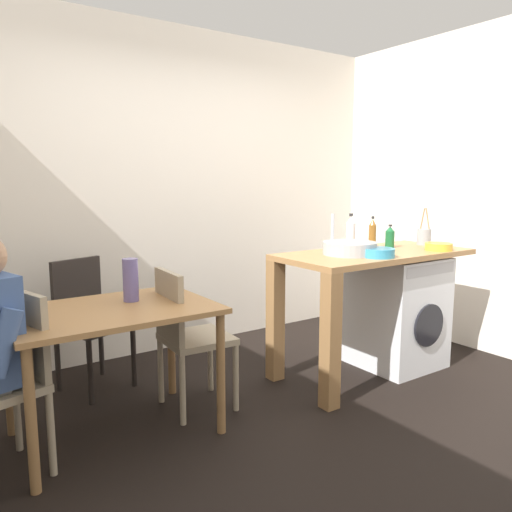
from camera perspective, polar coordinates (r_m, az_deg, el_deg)
ground_plane at (r=3.18m, az=4.88°, el=-18.33°), size 5.46×5.46×0.00m
wall_back at (r=4.33m, az=-9.82°, el=7.29°), size 4.60×0.10×2.70m
wall_counter_side at (r=4.52m, az=26.85°, el=6.55°), size 0.10×3.80×2.70m
dining_table at (r=2.92m, az=-16.03°, el=-7.57°), size 1.10×0.76×0.74m
chair_person_seat at (r=2.77m, az=-26.41°, el=-11.97°), size 0.49×0.49×0.90m
chair_opposite at (r=3.18m, az=-8.00°, el=-8.54°), size 0.42×0.42×0.90m
chair_spare_by_wall at (r=3.69m, az=-18.68°, el=-6.50°), size 0.51×0.51×0.90m
kitchen_counter at (r=3.67m, az=11.12°, el=-2.21°), size 1.50×0.68×0.92m
washing_machine at (r=4.08m, az=15.70°, el=-6.04°), size 0.60×0.61×0.86m
sink_basin at (r=3.60m, az=10.63°, el=0.88°), size 0.38×0.38×0.09m
tap at (r=3.72m, az=8.71°, el=2.64°), size 0.02×0.02×0.28m
bottle_tall_green at (r=3.98m, az=10.74°, el=2.70°), size 0.07×0.07×0.27m
bottle_squat_brown at (r=3.98m, az=13.13°, el=2.50°), size 0.06×0.06×0.25m
bottle_clear_small at (r=4.04m, az=15.02°, el=2.08°), size 0.07×0.07×0.18m
mixing_bowl at (r=3.52m, az=13.76°, el=0.43°), size 0.22×0.22×0.06m
utensil_crock at (r=4.30m, az=18.61°, el=2.15°), size 0.11×0.11×0.30m
colander at (r=4.00m, az=20.11°, el=1.06°), size 0.20×0.20×0.06m
vase at (r=3.01m, az=-14.11°, el=-2.66°), size 0.09×0.09×0.25m
scissors at (r=3.69m, az=14.05°, el=0.32°), size 0.15×0.06×0.01m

